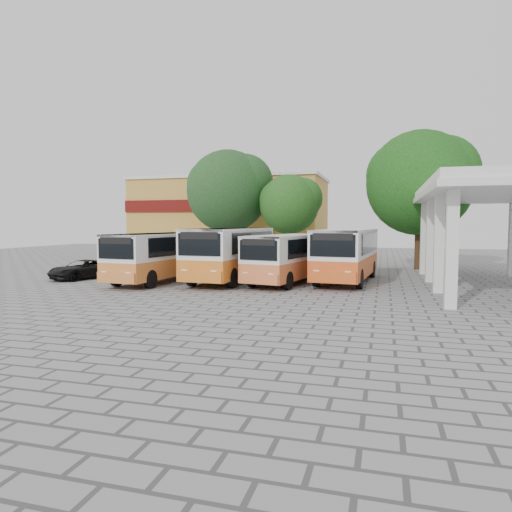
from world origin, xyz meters
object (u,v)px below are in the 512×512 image
(bus_far_left, at_px, (159,254))
(parked_car, at_px, (82,269))
(bus_centre_left, at_px, (231,251))
(bus_far_right, at_px, (347,252))
(bus_centre_right, at_px, (288,255))

(bus_far_left, height_order, parked_car, bus_far_left)
(bus_far_left, relative_size, bus_centre_left, 0.92)
(bus_centre_left, bearing_deg, bus_far_left, -156.56)
(bus_far_left, bearing_deg, bus_far_right, 20.86)
(bus_far_left, xyz_separation_m, bus_far_right, (10.42, 2.96, 0.13))
(bus_far_right, distance_m, parked_car, 15.96)
(bus_centre_left, relative_size, bus_centre_right, 1.10)
(bus_centre_right, xyz_separation_m, bus_far_right, (3.16, 1.48, 0.17))
(bus_centre_right, xyz_separation_m, parked_car, (-12.49, -1.44, -1.01))
(bus_centre_right, height_order, parked_car, bus_centre_right)
(bus_centre_right, bearing_deg, bus_far_right, 35.98)
(bus_centre_left, xyz_separation_m, parked_car, (-9.10, -1.41, -1.21))
(bus_centre_right, height_order, bus_far_right, bus_far_right)
(bus_centre_left, bearing_deg, parked_car, -168.33)
(bus_far_left, distance_m, bus_far_right, 10.84)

